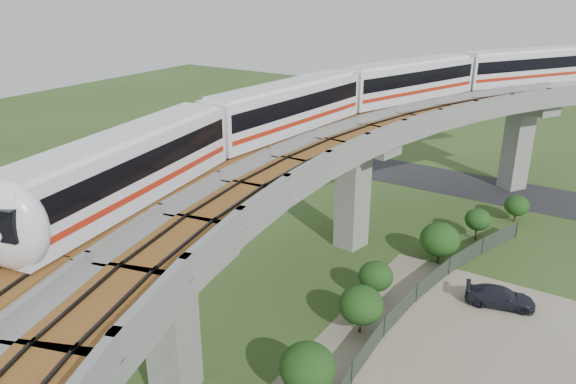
# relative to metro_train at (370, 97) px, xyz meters

# --- Properties ---
(ground) EXTENTS (160.00, 160.00, 0.00)m
(ground) POSITION_rel_metro_train_xyz_m (-1.47, -11.52, -12.31)
(ground) COLOR #374E1F
(ground) RESTS_ON ground
(asphalt_road) EXTENTS (60.00, 8.00, 0.03)m
(asphalt_road) POSITION_rel_metro_train_xyz_m (-1.47, 18.48, -12.29)
(asphalt_road) COLOR #232326
(asphalt_road) RESTS_ON ground
(viaduct) EXTENTS (19.58, 73.98, 11.40)m
(viaduct) POSITION_rel_metro_train_xyz_m (2.37, -11.52, -3.26)
(viaduct) COLOR #99968E
(viaduct) RESTS_ON ground
(metro_train) EXTENTS (17.32, 60.13, 3.64)m
(metro_train) POSITION_rel_metro_train_xyz_m (0.00, 0.00, 0.00)
(metro_train) COLOR white
(metro_train) RESTS_ON ground
(fence) EXTENTS (3.87, 38.73, 1.50)m
(fence) POSITION_rel_metro_train_xyz_m (8.28, -11.52, -11.56)
(fence) COLOR #2D382D
(fence) RESTS_ON ground
(tree_0) EXTENTS (2.19, 2.19, 2.52)m
(tree_0) POSITION_rel_metro_train_xyz_m (9.92, 11.25, -10.72)
(tree_0) COLOR #382314
(tree_0) RESTS_ON ground
(tree_1) EXTENTS (2.16, 2.16, 2.81)m
(tree_1) POSITION_rel_metro_train_xyz_m (7.97, 5.49, -10.42)
(tree_1) COLOR #382314
(tree_1) RESTS_ON ground
(tree_2) EXTENTS (3.07, 3.07, 3.31)m
(tree_2) POSITION_rel_metro_train_xyz_m (6.60, -0.23, -10.30)
(tree_2) COLOR #382314
(tree_2) RESTS_ON ground
(tree_3) EXTENTS (2.39, 2.39, 2.85)m
(tree_3) POSITION_rel_metro_train_xyz_m (4.67, -7.81, -10.48)
(tree_3) COLOR #382314
(tree_3) RESTS_ON ground
(tree_4) EXTENTS (2.80, 2.80, 3.21)m
(tree_4) POSITION_rel_metro_train_xyz_m (5.52, -11.89, -10.29)
(tree_4) COLOR #382314
(tree_4) RESTS_ON ground
(tree_5) EXTENTS (2.93, 2.93, 3.55)m
(tree_5) POSITION_rel_metro_train_xyz_m (5.93, -19.05, -10.01)
(tree_5) COLOR #382314
(tree_5) RESTS_ON ground
(car_dark) EXTENTS (4.86, 2.94, 1.32)m
(car_dark) POSITION_rel_metro_train_xyz_m (12.16, -3.97, -11.61)
(car_dark) COLOR black
(car_dark) RESTS_ON dirt_lot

